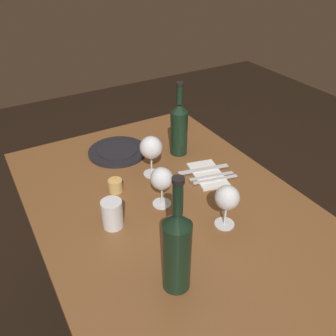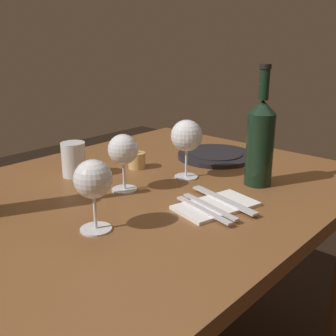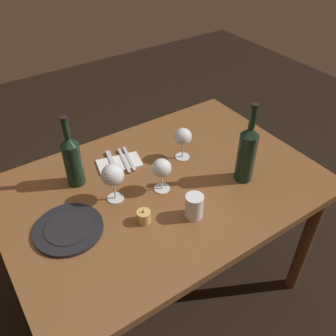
# 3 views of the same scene
# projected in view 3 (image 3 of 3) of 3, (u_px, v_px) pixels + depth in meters

# --- Properties ---
(ground_plane) EXTENTS (6.00, 6.00, 0.00)m
(ground_plane) POSITION_uv_depth(u_px,v_px,m) (164.00, 285.00, 1.97)
(ground_plane) COLOR black
(dining_table) EXTENTS (1.30, 0.90, 0.74)m
(dining_table) POSITION_uv_depth(u_px,v_px,m) (163.00, 200.00, 1.56)
(dining_table) COLOR brown
(dining_table) RESTS_ON ground
(wine_glass_left) EXTENTS (0.09, 0.09, 0.17)m
(wine_glass_left) POSITION_uv_depth(u_px,v_px,m) (113.00, 176.00, 1.36)
(wine_glass_left) COLOR white
(wine_glass_left) RESTS_ON dining_table
(wine_glass_right) EXTENTS (0.08, 0.08, 0.15)m
(wine_glass_right) POSITION_uv_depth(u_px,v_px,m) (162.00, 169.00, 1.41)
(wine_glass_right) COLOR white
(wine_glass_right) RESTS_ON dining_table
(wine_glass_centre) EXTENTS (0.08, 0.08, 0.15)m
(wine_glass_centre) POSITION_uv_depth(u_px,v_px,m) (183.00, 138.00, 1.58)
(wine_glass_centre) COLOR white
(wine_glass_centre) RESTS_ON dining_table
(wine_bottle) EXTENTS (0.08, 0.08, 0.35)m
(wine_bottle) POSITION_uv_depth(u_px,v_px,m) (247.00, 152.00, 1.45)
(wine_bottle) COLOR black
(wine_bottle) RESTS_ON dining_table
(wine_bottle_second) EXTENTS (0.07, 0.07, 0.32)m
(wine_bottle_second) POSITION_uv_depth(u_px,v_px,m) (72.00, 159.00, 1.44)
(wine_bottle_second) COLOR black
(wine_bottle_second) RESTS_ON dining_table
(water_tumbler) EXTENTS (0.07, 0.07, 0.10)m
(water_tumbler) POSITION_uv_depth(u_px,v_px,m) (193.00, 208.00, 1.34)
(water_tumbler) COLOR white
(water_tumbler) RESTS_ON dining_table
(votive_candle) EXTENTS (0.05, 0.05, 0.07)m
(votive_candle) POSITION_uv_depth(u_px,v_px,m) (144.00, 217.00, 1.33)
(votive_candle) COLOR #DBB266
(votive_candle) RESTS_ON dining_table
(dinner_plate) EXTENTS (0.25, 0.25, 0.02)m
(dinner_plate) POSITION_uv_depth(u_px,v_px,m) (68.00, 229.00, 1.30)
(dinner_plate) COLOR black
(dinner_plate) RESTS_ON dining_table
(folded_napkin) EXTENTS (0.21, 0.15, 0.01)m
(folded_napkin) POSITION_uv_depth(u_px,v_px,m) (119.00, 163.00, 1.61)
(folded_napkin) COLOR white
(folded_napkin) RESTS_ON dining_table
(fork_inner) EXTENTS (0.05, 0.18, 0.00)m
(fork_inner) POSITION_uv_depth(u_px,v_px,m) (124.00, 160.00, 1.61)
(fork_inner) COLOR silver
(fork_inner) RESTS_ON folded_napkin
(fork_outer) EXTENTS (0.05, 0.18, 0.00)m
(fork_outer) POSITION_uv_depth(u_px,v_px,m) (129.00, 158.00, 1.62)
(fork_outer) COLOR silver
(fork_outer) RESTS_ON folded_napkin
(table_knife) EXTENTS (0.07, 0.21, 0.00)m
(table_knife) POSITION_uv_depth(u_px,v_px,m) (113.00, 164.00, 1.59)
(table_knife) COLOR silver
(table_knife) RESTS_ON folded_napkin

